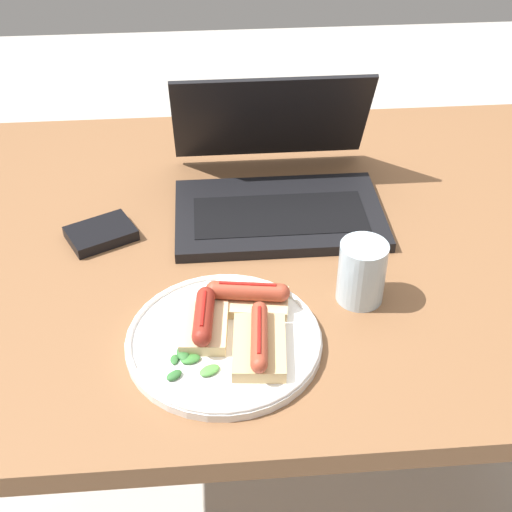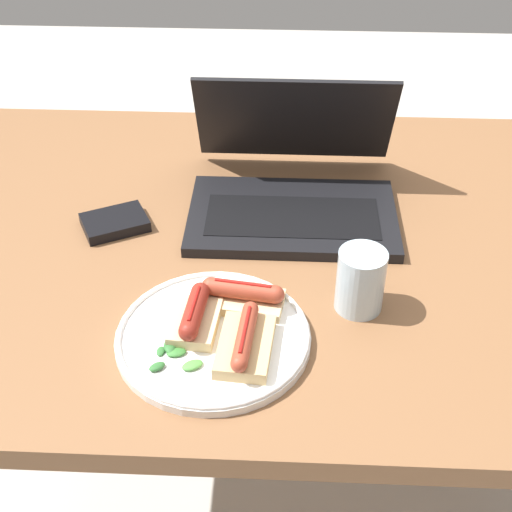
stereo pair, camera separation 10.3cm
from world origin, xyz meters
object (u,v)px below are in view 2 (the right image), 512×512
plate (213,336)px  external_drive (115,223)px  laptop (293,188)px  drinking_glass (360,281)px

plate → external_drive: size_ratio=2.12×
plate → external_drive: same height
laptop → plate: size_ratio=1.30×
plate → laptop: bearing=72.4°
drinking_glass → external_drive: bearing=155.4°
laptop → external_drive: bearing=-165.8°
drinking_glass → external_drive: (-0.39, 0.18, -0.04)m
plate → external_drive: bearing=125.9°
laptop → external_drive: (-0.30, -0.07, -0.03)m
laptop → drinking_glass: size_ratio=3.64×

